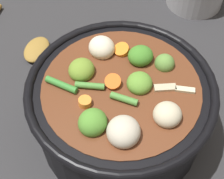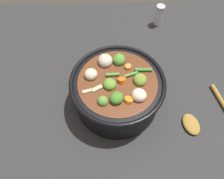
{
  "view_description": "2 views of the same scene",
  "coord_description": "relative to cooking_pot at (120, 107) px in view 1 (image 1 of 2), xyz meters",
  "views": [
    {
      "loc": [
        -0.28,
        -0.11,
        0.52
      ],
      "look_at": [
        -0.0,
        0.01,
        0.11
      ],
      "focal_mm": 52.36,
      "sensor_mm": 36.0,
      "label": 1
    },
    {
      "loc": [
        0.37,
        -0.03,
        0.66
      ],
      "look_at": [
        0.02,
        -0.02,
        0.1
      ],
      "focal_mm": 34.33,
      "sensor_mm": 36.0,
      "label": 2
    }
  ],
  "objects": [
    {
      "name": "ground_plane",
      "position": [
        0.0,
        0.0,
        -0.07
      ],
      "size": [
        1.1,
        1.1,
        0.0
      ],
      "primitive_type": "plane",
      "color": "#2D2D30"
    },
    {
      "name": "wooden_spoon",
      "position": [
        0.09,
        0.3,
        -0.06
      ],
      "size": [
        0.24,
        0.2,
        0.02
      ],
      "color": "olive",
      "rests_on": "ground_plane"
    },
    {
      "name": "cooking_pot",
      "position": [
        0.0,
        0.0,
        0.0
      ],
      "size": [
        0.3,
        0.3,
        0.15
      ],
      "color": "black",
      "rests_on": "ground_plane"
    }
  ]
}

